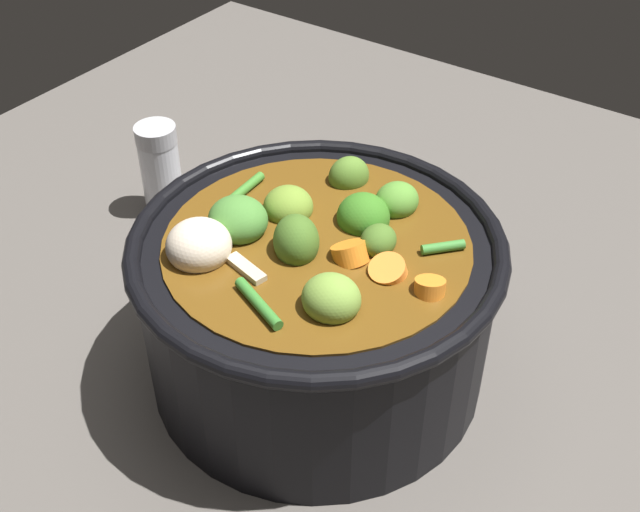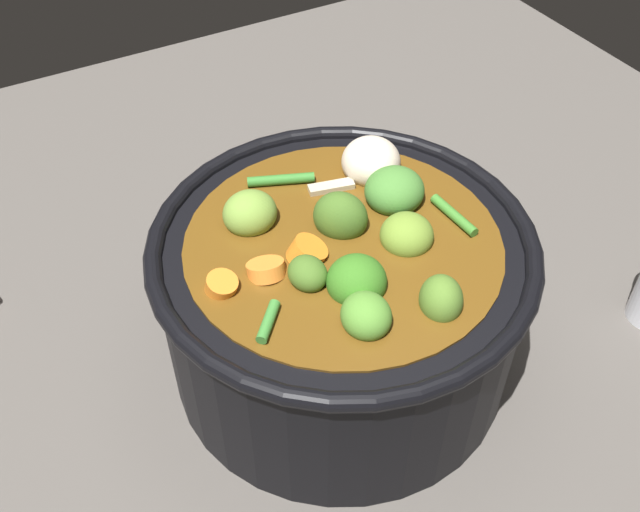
# 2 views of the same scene
# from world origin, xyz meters

# --- Properties ---
(ground_plane) EXTENTS (1.10, 1.10, 0.00)m
(ground_plane) POSITION_xyz_m (0.00, 0.00, 0.00)
(ground_plane) COLOR #514C47
(cooking_pot) EXTENTS (0.27, 0.27, 0.16)m
(cooking_pot) POSITION_xyz_m (-0.00, 0.00, 0.07)
(cooking_pot) COLOR black
(cooking_pot) RESTS_ON ground_plane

